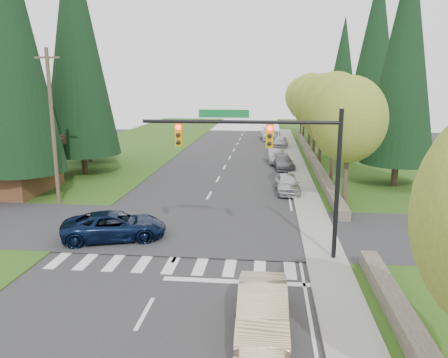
% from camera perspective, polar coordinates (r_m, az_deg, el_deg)
% --- Properties ---
extents(ground, '(120.00, 120.00, 0.00)m').
position_cam_1_polar(ground, '(16.97, -9.35, -15.28)').
color(ground, '#28282B').
rests_on(ground, ground).
extents(grass_east, '(14.00, 110.00, 0.06)m').
position_cam_1_polar(grass_east, '(36.43, 19.77, -0.76)').
color(grass_east, '#274B14').
rests_on(grass_east, ground).
extents(grass_west, '(14.00, 110.00, 0.06)m').
position_cam_1_polar(grass_west, '(39.29, -20.16, 0.13)').
color(grass_west, '#274B14').
rests_on(grass_west, ground).
extents(cross_street, '(120.00, 8.00, 0.10)m').
position_cam_1_polar(cross_street, '(24.16, -4.40, -6.59)').
color(cross_street, '#28282B').
rests_on(cross_street, ground).
extents(sidewalk_east, '(1.80, 80.00, 0.13)m').
position_cam_1_polar(sidewalk_east, '(37.39, 9.95, 0.17)').
color(sidewalk_east, gray).
rests_on(sidewalk_east, ground).
extents(curb_east, '(0.20, 80.00, 0.13)m').
position_cam_1_polar(curb_east, '(37.34, 8.65, 0.20)').
color(curb_east, gray).
rests_on(curb_east, ground).
extents(stone_wall_south, '(0.70, 14.00, 0.70)m').
position_cam_1_polar(stone_wall_south, '(14.39, 24.43, -20.14)').
color(stone_wall_south, '#4C4438').
rests_on(stone_wall_south, ground).
extents(stone_wall_north, '(0.70, 40.00, 0.70)m').
position_cam_1_polar(stone_wall_north, '(45.31, 11.43, 2.60)').
color(stone_wall_north, '#4C4438').
rests_on(stone_wall_north, ground).
extents(traffic_signal, '(8.70, 0.37, 6.80)m').
position_cam_1_polar(traffic_signal, '(19.18, 6.44, 3.76)').
color(traffic_signal, black).
rests_on(traffic_signal, ground).
extents(brown_building, '(8.40, 8.40, 5.40)m').
position_cam_1_polar(brown_building, '(35.47, -26.95, 3.41)').
color(brown_building, '#4C2D19').
rests_on(brown_building, ground).
extents(utility_pole, '(1.60, 0.24, 10.00)m').
position_cam_1_polar(utility_pole, '(29.91, -21.47, 6.35)').
color(utility_pole, '#473828').
rests_on(utility_pole, ground).
extents(decid_tree_0, '(4.80, 4.80, 8.37)m').
position_cam_1_polar(decid_tree_0, '(29.00, 16.00, 7.47)').
color(decid_tree_0, '#38281C').
rests_on(decid_tree_0, ground).
extents(decid_tree_1, '(5.20, 5.20, 8.80)m').
position_cam_1_polar(decid_tree_1, '(35.90, 14.26, 8.73)').
color(decid_tree_1, '#38281C').
rests_on(decid_tree_1, ground).
extents(decid_tree_2, '(5.00, 5.00, 8.82)m').
position_cam_1_polar(decid_tree_2, '(42.80, 12.67, 9.50)').
color(decid_tree_2, '#38281C').
rests_on(decid_tree_2, ground).
extents(decid_tree_3, '(5.00, 5.00, 8.55)m').
position_cam_1_polar(decid_tree_3, '(49.78, 11.85, 9.59)').
color(decid_tree_3, '#38281C').
rests_on(decid_tree_3, ground).
extents(decid_tree_4, '(5.40, 5.40, 9.18)m').
position_cam_1_polar(decid_tree_4, '(56.73, 11.26, 10.32)').
color(decid_tree_4, '#38281C').
rests_on(decid_tree_4, ground).
extents(decid_tree_5, '(4.80, 4.80, 8.30)m').
position_cam_1_polar(decid_tree_5, '(63.71, 10.48, 10.07)').
color(decid_tree_5, '#38281C').
rests_on(decid_tree_5, ground).
extents(decid_tree_6, '(5.20, 5.20, 8.86)m').
position_cam_1_polar(decid_tree_6, '(70.68, 10.14, 10.55)').
color(decid_tree_6, '#38281C').
rests_on(decid_tree_6, ground).
extents(conifer_w_a, '(6.12, 6.12, 19.80)m').
position_cam_1_polar(conifer_w_a, '(33.38, -26.21, 16.23)').
color(conifer_w_a, '#38281C').
rests_on(conifer_w_a, ground).
extents(conifer_w_b, '(5.44, 5.44, 17.80)m').
position_cam_1_polar(conifer_w_b, '(38.28, -26.78, 14.01)').
color(conifer_w_b, '#38281C').
rests_on(conifer_w_b, ground).
extents(conifer_w_c, '(6.46, 6.46, 20.80)m').
position_cam_1_polar(conifer_w_c, '(40.05, -18.77, 16.68)').
color(conifer_w_c, '#38281C').
rests_on(conifer_w_c, ground).
extents(conifer_w_e, '(5.78, 5.78, 18.80)m').
position_cam_1_polar(conifer_w_e, '(46.26, -17.86, 14.82)').
color(conifer_w_e, '#38281C').
rests_on(conifer_w_e, ground).
extents(conifer_e_a, '(5.44, 5.44, 17.80)m').
position_cam_1_polar(conifer_e_a, '(35.90, 22.53, 14.57)').
color(conifer_e_a, '#38281C').
rests_on(conifer_e_a, ground).
extents(conifer_e_b, '(6.12, 6.12, 19.80)m').
position_cam_1_polar(conifer_e_b, '(49.76, 19.13, 15.10)').
color(conifer_e_b, '#38281C').
rests_on(conifer_e_b, ground).
extents(conifer_e_c, '(5.10, 5.10, 16.80)m').
position_cam_1_polar(conifer_e_c, '(63.26, 15.24, 13.24)').
color(conifer_e_c, '#38281C').
rests_on(conifer_e_c, ground).
extents(sedan_champagne, '(1.67, 4.57, 1.50)m').
position_cam_1_polar(sedan_champagne, '(14.61, 5.02, -16.65)').
color(sedan_champagne, beige).
rests_on(sedan_champagne, ground).
extents(suv_navy, '(5.66, 3.78, 1.44)m').
position_cam_1_polar(suv_navy, '(23.08, -14.09, -5.97)').
color(suv_navy, black).
rests_on(suv_navy, ground).
extents(parked_car_a, '(1.86, 4.20, 1.41)m').
position_cam_1_polar(parked_car_a, '(32.18, 8.29, -0.58)').
color(parked_car_a, '#BCBDC2').
rests_on(parked_car_a, ground).
extents(parked_car_b, '(2.23, 4.45, 1.24)m').
position_cam_1_polar(parked_car_b, '(41.36, 7.79, 2.19)').
color(parked_car_b, slate).
rests_on(parked_car_b, ground).
extents(parked_car_c, '(1.84, 4.29, 1.37)m').
position_cam_1_polar(parked_car_c, '(44.25, 6.74, 2.97)').
color(parked_car_c, '#A7A7AC').
rests_on(parked_car_c, ground).
extents(parked_car_d, '(2.23, 4.46, 1.46)m').
position_cam_1_polar(parked_car_d, '(54.89, 7.36, 4.81)').
color(parked_car_d, silver).
rests_on(parked_car_d, ground).
extents(parked_car_e, '(2.64, 5.56, 1.56)m').
position_cam_1_polar(parked_car_e, '(62.76, 5.91, 5.83)').
color(parked_car_e, silver).
rests_on(parked_car_e, ground).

